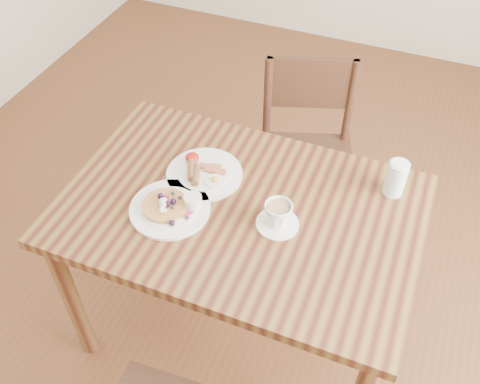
% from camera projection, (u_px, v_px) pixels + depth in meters
% --- Properties ---
extents(ground, '(5.00, 5.00, 0.00)m').
position_uv_depth(ground, '(240.00, 323.00, 2.33)').
color(ground, brown).
rests_on(ground, ground).
extents(dining_table, '(1.20, 0.80, 0.75)m').
position_uv_depth(dining_table, '(240.00, 226.00, 1.86)').
color(dining_table, brown).
rests_on(dining_table, ground).
extents(chair_far, '(0.53, 0.53, 0.88)m').
position_uv_depth(chair_far, '(306.00, 151.00, 2.37)').
color(chair_far, '#402617').
rests_on(chair_far, ground).
extents(pancake_plate, '(0.27, 0.27, 0.06)m').
position_uv_depth(pancake_plate, '(171.00, 207.00, 1.77)').
color(pancake_plate, white).
rests_on(pancake_plate, dining_table).
extents(breakfast_plate, '(0.27, 0.27, 0.04)m').
position_uv_depth(breakfast_plate, '(203.00, 173.00, 1.89)').
color(breakfast_plate, white).
rests_on(breakfast_plate, dining_table).
extents(teacup_saucer, '(0.14, 0.14, 0.09)m').
position_uv_depth(teacup_saucer, '(278.00, 216.00, 1.70)').
color(teacup_saucer, white).
rests_on(teacup_saucer, dining_table).
extents(water_glass, '(0.07, 0.07, 0.13)m').
position_uv_depth(water_glass, '(396.00, 178.00, 1.79)').
color(water_glass, silver).
rests_on(water_glass, dining_table).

